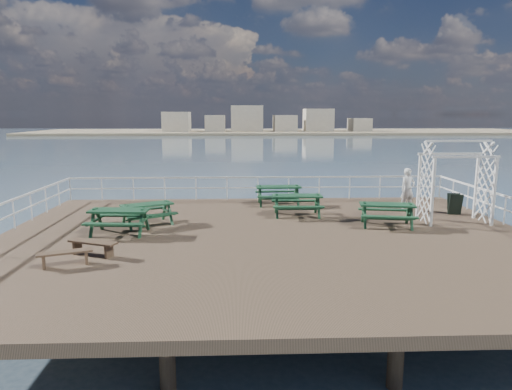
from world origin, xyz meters
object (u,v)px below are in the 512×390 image
object	(u,v)px
picnic_table_d	(119,216)
picnic_table_c	(278,191)
person	(408,189)
flat_bench_near	(93,245)
picnic_table_e	(387,210)
picnic_table_b	(297,201)
flat_bench_far	(65,255)
picnic_table_a	(147,209)
trellis_arbor	(455,186)

from	to	relation	value
picnic_table_d	picnic_table_c	bearing A→B (deg)	43.88
person	flat_bench_near	bearing A→B (deg)	-166.84
picnic_table_c	picnic_table_e	world-z (taller)	picnic_table_c
picnic_table_b	picnic_table_d	world-z (taller)	picnic_table_b
picnic_table_c	person	distance (m)	5.52
picnic_table_b	flat_bench_far	size ratio (longest dim) A/B	1.40
picnic_table_b	person	world-z (taller)	person
picnic_table_b	picnic_table_d	size ratio (longest dim) A/B	0.97
picnic_table_a	flat_bench_near	bearing A→B (deg)	-131.45
picnic_table_a	picnic_table_c	size ratio (longest dim) A/B	1.14
picnic_table_d	picnic_table_e	bearing A→B (deg)	8.47
picnic_table_c	flat_bench_near	world-z (taller)	picnic_table_c
flat_bench_far	person	size ratio (longest dim) A/B	0.80
picnic_table_c	trellis_arbor	size ratio (longest dim) A/B	0.66
picnic_table_a	picnic_table_d	xyz separation A→B (m)	(-0.68, -1.28, 0.04)
picnic_table_e	picnic_table_d	bearing A→B (deg)	-165.82
picnic_table_a	flat_bench_far	size ratio (longest dim) A/B	1.62
flat_bench_far	person	distance (m)	13.58
picnic_table_a	picnic_table_d	world-z (taller)	picnic_table_d
picnic_table_a	flat_bench_near	distance (m)	3.81
picnic_table_a	picnic_table_e	bearing A→B (deg)	-32.53
picnic_table_e	person	size ratio (longest dim) A/B	1.21
picnic_table_c	flat_bench_far	xyz separation A→B (m)	(-6.43, -8.14, -0.32)
flat_bench_far	trellis_arbor	size ratio (longest dim) A/B	0.46
picnic_table_b	trellis_arbor	size ratio (longest dim) A/B	0.65
picnic_table_a	picnic_table_d	size ratio (longest dim) A/B	1.12
trellis_arbor	person	xyz separation A→B (m)	(-0.96, 2.20, -0.47)
picnic_table_c	flat_bench_near	distance (m)	9.40
flat_bench_near	picnic_table_c	bearing A→B (deg)	73.32
picnic_table_a	person	world-z (taller)	person
picnic_table_b	person	distance (m)	4.88
trellis_arbor	person	bearing A→B (deg)	112.82
flat_bench_near	picnic_table_e	bearing A→B (deg)	40.94
picnic_table_c	trellis_arbor	world-z (taller)	trellis_arbor
picnic_table_c	picnic_table_e	bearing A→B (deg)	-50.71
picnic_table_d	trellis_arbor	world-z (taller)	trellis_arbor
picnic_table_c	flat_bench_near	bearing A→B (deg)	-131.07
flat_bench_far	picnic_table_e	bearing A→B (deg)	1.07
flat_bench_far	picnic_table_d	bearing A→B (deg)	58.77
picnic_table_b	picnic_table_e	xyz separation A→B (m)	(3.03, -1.86, -0.01)
picnic_table_c	trellis_arbor	bearing A→B (deg)	-31.23
flat_bench_near	flat_bench_far	size ratio (longest dim) A/B	1.06
picnic_table_e	flat_bench_far	world-z (taller)	picnic_table_e
flat_bench_far	picnic_table_a	bearing A→B (deg)	53.45
picnic_table_e	person	world-z (taller)	person
picnic_table_d	flat_bench_near	distance (m)	2.46
picnic_table_c	trellis_arbor	xyz separation A→B (m)	(6.29, -3.58, 0.75)
picnic_table_b	flat_bench_far	world-z (taller)	picnic_table_b
flat_bench_far	person	world-z (taller)	person
trellis_arbor	picnic_table_d	bearing A→B (deg)	-174.87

